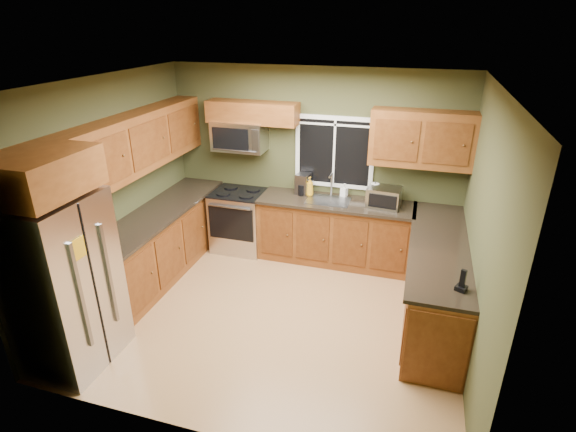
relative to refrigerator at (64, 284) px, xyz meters
The scene contains 28 objects.
floor 2.35m from the refrigerator, 36.78° to the left, with size 4.20×4.20×0.00m, color #A07246.
ceiling 2.82m from the refrigerator, 36.78° to the left, with size 4.20×4.20×0.00m, color white.
back_wall 3.58m from the refrigerator, 60.71° to the left, with size 4.20×4.20×0.00m, color #3C3E21.
front_wall 1.86m from the refrigerator, 16.04° to the right, with size 4.20×4.20×0.00m, color #3C3E21.
left_wall 1.42m from the refrigerator, 105.52° to the left, with size 3.60×3.60×0.00m, color #3C3E21.
right_wall 4.08m from the refrigerator, 18.71° to the left, with size 3.60×3.60×0.00m, color #3C3E21.
window 3.75m from the refrigerator, 56.52° to the left, with size 1.12×0.03×1.02m.
base_cabinets_left 1.83m from the refrigerator, 91.97° to the left, with size 0.60×2.65×0.90m, color brown.
countertop_left 1.78m from the refrigerator, 91.16° to the left, with size 0.65×2.65×0.04m, color black.
base_cabinets_back 3.56m from the refrigerator, 52.43° to the left, with size 2.17×0.60×0.90m, color brown.
countertop_back 3.51m from the refrigerator, 52.18° to the left, with size 2.17×0.65×0.04m, color black.
base_cabinets_peninsula 4.02m from the refrigerator, 27.50° to the left, with size 0.60×2.52×0.90m.
countertop_peninsula 3.97m from the refrigerator, 27.77° to the left, with size 0.65×2.50×0.04m, color black.
upper_cabinets_left 2.03m from the refrigerator, 96.30° to the left, with size 0.33×2.65×0.72m, color brown.
upper_cabinets_back_left 3.28m from the refrigerator, 73.15° to the left, with size 1.30×0.33×0.30m, color brown.
upper_cabinets_back_right 4.44m from the refrigerator, 42.62° to the left, with size 1.30×0.33×0.72m, color brown.
upper_cabinet_over_fridge 1.13m from the refrigerator, behind, with size 0.72×0.90×0.38m, color brown.
refrigerator is the anchor object (origin of this frame).
range 2.89m from the refrigerator, 76.03° to the left, with size 0.76×0.69×0.94m.
microwave 3.10m from the refrigerator, 76.66° to the left, with size 0.76×0.41×0.42m.
sink 3.46m from the refrigerator, 53.87° to the left, with size 0.60×0.42×0.36m.
toaster_oven 3.94m from the refrigerator, 44.82° to the left, with size 0.46×0.37×0.27m.
coffee_maker 3.37m from the refrigerator, 60.98° to the left, with size 0.21×0.26×0.30m.
kettle 3.37m from the refrigerator, 59.94° to the left, with size 0.17×0.17×0.24m.
paper_towel_roll 3.94m from the refrigerator, 47.56° to the left, with size 0.12×0.12×0.30m.
soap_bottle_a 3.38m from the refrigerator, 58.91° to the left, with size 0.11×0.11×0.28m, color orange.
soap_bottle_b 3.73m from the refrigerator, 53.51° to the left, with size 0.09×0.09×0.19m, color white.
cordless_phone 3.81m from the refrigerator, 14.00° to the left, with size 0.13×0.13×0.22m.
Camera 1 is at (1.42, -4.26, 3.28)m, focal length 28.00 mm.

